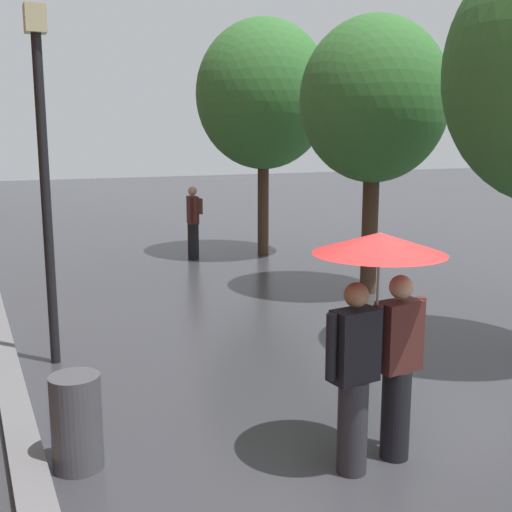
{
  "coord_description": "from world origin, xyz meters",
  "views": [
    {
      "loc": [
        -3.54,
        -3.9,
        2.88
      ],
      "look_at": [
        -0.16,
        3.42,
        1.35
      ],
      "focal_mm": 44.79,
      "sensor_mm": 36.0,
      "label": 1
    }
  ],
  "objects": [
    {
      "name": "ground_plane",
      "position": [
        0.0,
        0.0,
        0.0
      ],
      "size": [
        80.0,
        80.0,
        0.0
      ],
      "primitive_type": "plane",
      "color": "#38383D"
    },
    {
      "name": "street_tree_1",
      "position": [
        3.19,
        5.7,
        3.47
      ],
      "size": [
        2.63,
        2.63,
        4.94
      ],
      "color": "#473323",
      "rests_on": "ground"
    },
    {
      "name": "street_tree_2",
      "position": [
        3.08,
        10.01,
        3.8
      ],
      "size": [
        3.17,
        3.17,
        5.55
      ],
      "color": "#473323",
      "rests_on": "ground"
    },
    {
      "name": "couple_under_umbrella",
      "position": [
        -0.4,
        0.42,
        1.39
      ],
      "size": [
        1.13,
        1.13,
        2.08
      ],
      "color": "#2D2D33",
      "rests_on": "ground"
    },
    {
      "name": "street_lamp_post",
      "position": [
        -2.6,
        4.29,
        2.55
      ],
      "size": [
        0.24,
        0.24,
        4.38
      ],
      "color": "black",
      "rests_on": "ground"
    },
    {
      "name": "litter_bin",
      "position": [
        -2.78,
        1.46,
        0.42
      ],
      "size": [
        0.44,
        0.44,
        0.85
      ],
      "primitive_type": "cylinder",
      "color": "#4C4C51",
      "rests_on": "ground"
    },
    {
      "name": "pedestrian_walking_midground",
      "position": [
        1.34,
        10.14,
        0.91
      ],
      "size": [
        0.36,
        0.59,
        1.71
      ],
      "color": "black",
      "rests_on": "ground"
    }
  ]
}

